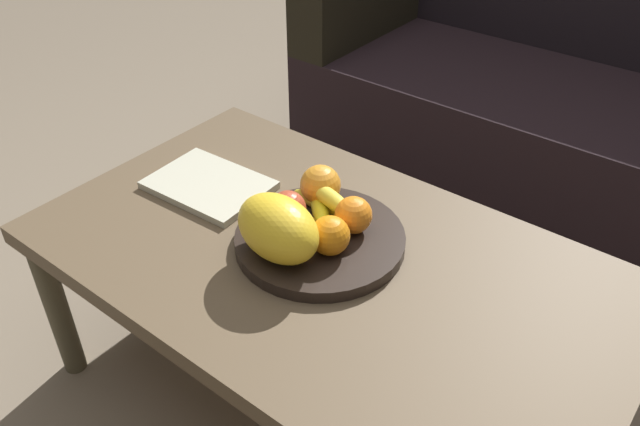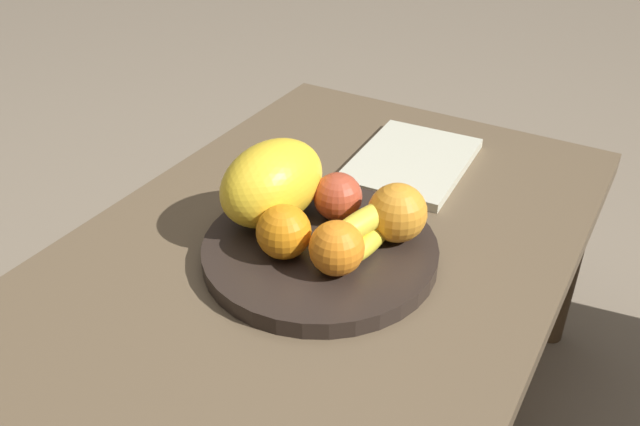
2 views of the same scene
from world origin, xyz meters
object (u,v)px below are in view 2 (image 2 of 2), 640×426
at_px(fruit_bowl, 320,251).
at_px(banana_bunch, 369,228).
at_px(orange_left, 337,248).
at_px(orange_right, 284,232).
at_px(apple_front, 338,197).
at_px(orange_front, 397,213).
at_px(magazine, 411,162).
at_px(melon_large_front, 272,183).
at_px(coffee_table, 298,290).

distance_m(fruit_bowl, banana_bunch, 0.08).
xyz_separation_m(orange_left, orange_right, (0.00, -0.08, 0.00)).
bearing_deg(orange_left, banana_bunch, 173.41).
relative_size(orange_right, apple_front, 1.05).
bearing_deg(orange_front, magazine, -161.76).
height_order(orange_left, apple_front, orange_left).
bearing_deg(apple_front, magazine, 176.51).
height_order(orange_right, apple_front, orange_right).
bearing_deg(melon_large_front, orange_front, 103.36).
xyz_separation_m(orange_right, banana_bunch, (-0.08, 0.09, -0.01)).
distance_m(fruit_bowl, magazine, 0.31).
distance_m(orange_left, apple_front, 0.13).
bearing_deg(orange_front, melon_large_front, -76.64).
bearing_deg(magazine, fruit_bowl, -3.54).
distance_m(orange_front, apple_front, 0.09).
distance_m(orange_left, banana_bunch, 0.08).
distance_m(orange_right, apple_front, 0.12).
bearing_deg(orange_left, apple_front, -151.96).
relative_size(coffee_table, orange_left, 15.69).
xyz_separation_m(orange_front, apple_front, (-0.00, -0.09, -0.01)).
distance_m(melon_large_front, magazine, 0.31).
distance_m(melon_large_front, banana_bunch, 0.15).
bearing_deg(magazine, banana_bunch, 8.20).
bearing_deg(melon_large_front, coffee_table, 53.89).
relative_size(apple_front, magazine, 0.28).
bearing_deg(orange_front, orange_left, -18.38).
height_order(orange_left, banana_bunch, orange_left).
bearing_deg(coffee_table, orange_right, -29.76).
height_order(apple_front, magazine, apple_front).
height_order(fruit_bowl, orange_right, orange_right).
xyz_separation_m(fruit_bowl, orange_left, (0.04, 0.05, 0.05)).
relative_size(fruit_bowl, apple_front, 4.63).
distance_m(coffee_table, orange_right, 0.11).
relative_size(melon_large_front, apple_front, 2.48).
xyz_separation_m(fruit_bowl, orange_right, (0.05, -0.03, 0.05)).
height_order(coffee_table, orange_left, orange_left).
bearing_deg(magazine, orange_front, 15.42).
height_order(orange_front, orange_left, orange_front).
xyz_separation_m(fruit_bowl, apple_front, (-0.07, -0.01, 0.05)).
distance_m(melon_large_front, orange_front, 0.18).
bearing_deg(orange_left, fruit_bowl, -130.65).
bearing_deg(orange_left, orange_front, 161.62).
relative_size(fruit_bowl, melon_large_front, 1.87).
xyz_separation_m(melon_large_front, orange_right, (0.07, 0.06, -0.02)).
relative_size(melon_large_front, banana_bunch, 1.01).
relative_size(melon_large_front, orange_left, 2.42).
xyz_separation_m(orange_front, orange_left, (0.11, -0.04, -0.01)).
height_order(melon_large_front, apple_front, melon_large_front).
xyz_separation_m(fruit_bowl, orange_front, (-0.06, 0.08, 0.05)).
xyz_separation_m(coffee_table, apple_front, (-0.10, 0.01, 0.10)).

